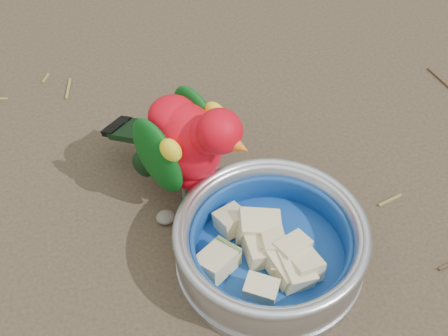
{
  "coord_description": "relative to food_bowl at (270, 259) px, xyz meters",
  "views": [
    {
      "loc": [
        -0.12,
        -0.34,
        0.63
      ],
      "look_at": [
        -0.02,
        0.15,
        0.08
      ],
      "focal_mm": 55.0,
      "sensor_mm": 36.0,
      "label": 1
    }
  ],
  "objects": [
    {
      "name": "ground",
      "position": [
        -0.02,
        -0.07,
        -0.01
      ],
      "size": [
        60.0,
        60.0,
        0.0
      ],
      "primitive_type": "plane",
      "color": "#433628"
    },
    {
      "name": "food_bowl",
      "position": [
        0.0,
        0.0,
        0.0
      ],
      "size": [
        0.2,
        0.2,
        0.02
      ],
      "primitive_type": "cylinder",
      "color": "#B2B2BA",
      "rests_on": "ground"
    },
    {
      "name": "bowl_wall",
      "position": [
        0.0,
        0.0,
        0.03
      ],
      "size": [
        0.2,
        0.2,
        0.04
      ],
      "primitive_type": null,
      "color": "#B2B2BA",
      "rests_on": "food_bowl"
    },
    {
      "name": "fruit_wedges",
      "position": [
        -0.0,
        0.0,
        0.02
      ],
      "size": [
        0.12,
        0.12,
        0.03
      ],
      "primitive_type": null,
      "color": "beige",
      "rests_on": "food_bowl"
    },
    {
      "name": "lory_parrot",
      "position": [
        -0.07,
        0.11,
        0.07
      ],
      "size": [
        0.19,
        0.2,
        0.15
      ],
      "primitive_type": null,
      "rotation": [
        0.0,
        0.0,
        -2.45
      ],
      "color": "red",
      "rests_on": "ground"
    },
    {
      "name": "ground_debris",
      "position": [
        -0.02,
        -0.05,
        -0.01
      ],
      "size": [
        0.9,
        0.8,
        0.01
      ],
      "primitive_type": null,
      "color": "olive",
      "rests_on": "ground"
    }
  ]
}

